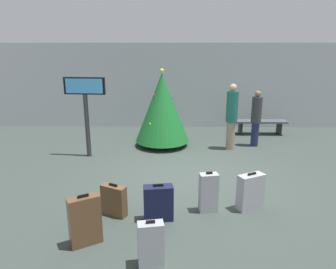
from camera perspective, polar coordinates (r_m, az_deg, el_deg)
The scene contains 13 objects.
ground_plane at distance 7.38m, azimuth 4.36°, elevation -7.43°, with size 16.00×16.00×0.00m, color #38423D.
back_wall at distance 11.56m, azimuth 3.17°, elevation 8.82°, with size 16.00×0.20×3.02m, color #B7BCC1.
holiday_tree at distance 9.25m, azimuth -1.07°, elevation 4.94°, with size 1.60×1.60×2.30m.
flight_info_kiosk at distance 8.51m, azimuth -14.80°, elevation 5.97°, with size 1.09×0.19×2.14m.
waiting_bench at distance 11.08m, azimuth 16.40°, elevation 1.89°, with size 1.75×0.44×0.48m.
traveller_0 at distance 9.12m, azimuth 11.51°, elevation 3.48°, with size 0.45×0.45×1.90m.
traveller_1 at distance 9.62m, azimuth 15.74°, elevation 3.07°, with size 0.42×0.42×1.67m.
suitcase_0 at distance 5.49m, azimuth -1.76°, elevation -12.37°, with size 0.52×0.29×0.67m.
suitcase_1 at distance 6.02m, azimuth 14.78°, elevation -10.04°, with size 0.54×0.41×0.71m.
suitcase_2 at distance 5.00m, azimuth -14.87°, elevation -14.94°, with size 0.50×0.40×0.82m.
suitcase_3 at distance 4.49m, azimuth -3.14°, elevation -19.32°, with size 0.37×0.24×0.69m.
suitcase_4 at distance 5.72m, azimuth -9.81°, elevation -11.74°, with size 0.49×0.35×0.60m.
suitcase_5 at distance 5.77m, azimuth 7.37°, elevation -10.45°, with size 0.35×0.24×0.77m.
Camera 1 is at (-0.45, -6.77, 2.90)m, focal length 33.49 mm.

